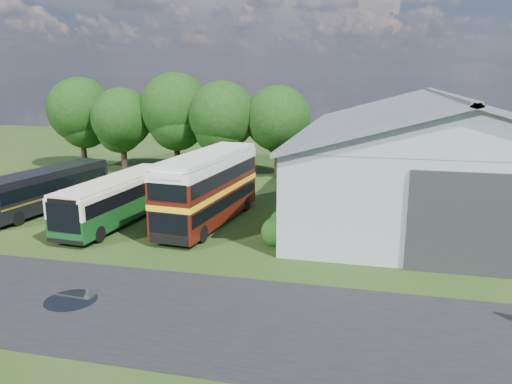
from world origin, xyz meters
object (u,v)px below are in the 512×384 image
(bus_maroon_double, at_px, (208,189))
(bus_dark_single, at_px, (47,189))
(storage_shed, at_px, (438,151))
(bus_green_single, at_px, (118,199))

(bus_maroon_double, relative_size, bus_dark_single, 1.02)
(storage_shed, xyz_separation_m, bus_maroon_double, (-14.43, -6.88, -1.88))
(bus_green_single, relative_size, bus_maroon_double, 1.00)
(bus_dark_single, bearing_deg, bus_maroon_double, 6.22)
(bus_green_single, bearing_deg, storage_shed, 25.91)
(storage_shed, distance_m, bus_dark_single, 27.44)
(bus_green_single, distance_m, bus_maroon_double, 5.88)
(bus_green_single, height_order, bus_dark_single, bus_green_single)
(storage_shed, bearing_deg, bus_maroon_double, -154.50)
(storage_shed, relative_size, bus_dark_single, 2.33)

